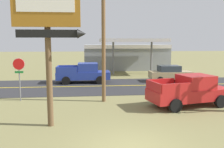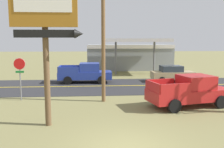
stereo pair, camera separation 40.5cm
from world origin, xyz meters
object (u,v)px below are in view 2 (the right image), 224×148
(gas_station, at_px, (129,56))
(car_tan_near_lane, at_px, (172,74))
(utility_pole, at_px, (103,32))
(pickup_blue_on_road, at_px, (86,73))
(motel_sign, at_px, (46,24))
(pickup_red_parked_on_lawn, at_px, (190,91))
(stop_sign, at_px, (20,71))

(gas_station, bearing_deg, car_tan_near_lane, -76.10)
(utility_pole, bearing_deg, pickup_blue_on_road, 101.01)
(motel_sign, height_order, pickup_red_parked_on_lawn, motel_sign)
(utility_pole, distance_m, pickup_blue_on_road, 8.57)
(stop_sign, relative_size, car_tan_near_lane, 0.70)
(pickup_red_parked_on_lawn, bearing_deg, motel_sign, -159.68)
(pickup_blue_on_road, bearing_deg, motel_sign, -96.17)
(motel_sign, bearing_deg, utility_pole, 59.05)
(stop_sign, distance_m, pickup_red_parked_on_lawn, 11.38)
(pickup_blue_on_road, relative_size, car_tan_near_lane, 1.24)
(motel_sign, height_order, stop_sign, motel_sign)
(motel_sign, height_order, gas_station, motel_sign)
(stop_sign, distance_m, utility_pole, 6.34)
(utility_pole, xyz_separation_m, car_tan_near_lane, (7.24, 7.59, -3.84))
(utility_pole, bearing_deg, pickup_red_parked_on_lawn, -17.03)
(pickup_red_parked_on_lawn, xyz_separation_m, car_tan_near_lane, (1.87, 9.23, -0.13))
(utility_pole, distance_m, car_tan_near_lane, 11.17)
(gas_station, xyz_separation_m, pickup_red_parked_on_lawn, (0.96, -20.68, -0.98))
(utility_pole, bearing_deg, car_tan_near_lane, 46.32)
(gas_station, bearing_deg, stop_sign, -118.90)
(motel_sign, height_order, utility_pole, utility_pole)
(motel_sign, distance_m, pickup_red_parked_on_lawn, 9.55)
(motel_sign, bearing_deg, car_tan_near_lane, 50.66)
(utility_pole, distance_m, gas_station, 19.73)
(stop_sign, height_order, utility_pole, utility_pole)
(motel_sign, distance_m, car_tan_near_lane, 16.36)
(stop_sign, xyz_separation_m, pickup_red_parked_on_lawn, (11.09, -2.33, -1.06))
(utility_pole, xyz_separation_m, pickup_red_parked_on_lawn, (5.37, -1.65, -3.71))
(gas_station, distance_m, pickup_blue_on_road, 12.91)
(stop_sign, distance_m, pickup_blue_on_road, 8.17)
(stop_sign, distance_m, gas_station, 20.96)
(stop_sign, height_order, car_tan_near_lane, stop_sign)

